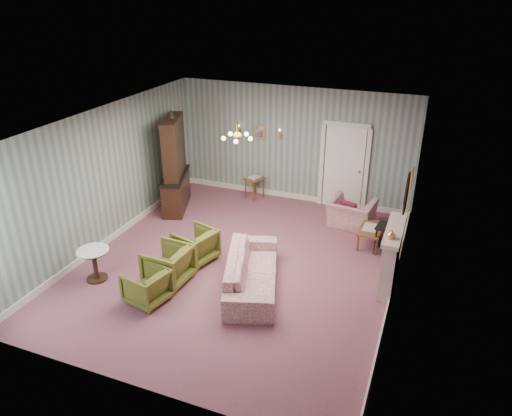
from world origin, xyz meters
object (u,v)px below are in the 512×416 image
at_px(wingback_chair, 352,209).
at_px(dresser, 174,162).
at_px(olive_chair_c, 196,244).
at_px(coffee_table, 370,236).
at_px(olive_chair_a, 147,285).
at_px(pedestal_table, 95,265).
at_px(fireplace, 391,256).
at_px(side_table_black, 386,240).
at_px(sofa_chintz, 252,266).
at_px(olive_chair_b, 168,263).

relative_size(wingback_chair, dresser, 0.41).
distance_m(olive_chair_c, coffee_table, 3.71).
bearing_deg(olive_chair_a, wingback_chair, 158.89).
height_order(olive_chair_a, olive_chair_c, olive_chair_c).
xyz_separation_m(olive_chair_a, pedestal_table, (-1.29, 0.24, -0.02)).
distance_m(dresser, fireplace, 5.59).
bearing_deg(olive_chair_a, side_table_black, 143.56).
xyz_separation_m(olive_chair_c, coffee_table, (3.19, 1.88, -0.16)).
bearing_deg(olive_chair_c, wingback_chair, 151.65).
distance_m(sofa_chintz, coffee_table, 2.96).
bearing_deg(coffee_table, dresser, 178.12).
distance_m(sofa_chintz, pedestal_table, 2.97).
height_order(olive_chair_b, fireplace, fireplace).
height_order(olive_chair_a, dresser, dresser).
xyz_separation_m(fireplace, side_table_black, (-0.21, 1.10, -0.26)).
bearing_deg(side_table_black, dresser, 175.81).
xyz_separation_m(olive_chair_a, fireplace, (3.88, 2.13, 0.24)).
xyz_separation_m(dresser, coffee_table, (4.80, -0.16, -1.00)).
height_order(fireplace, pedestal_table, fireplace).
height_order(wingback_chair, pedestal_table, wingback_chair).
bearing_deg(pedestal_table, side_table_black, 31.10).
bearing_deg(side_table_black, olive_chair_b, -145.22).
xyz_separation_m(wingback_chair, fireplace, (1.12, -2.07, 0.14)).
xyz_separation_m(dresser, side_table_black, (5.15, -0.38, -0.90)).
bearing_deg(wingback_chair, fireplace, 125.55).
relative_size(olive_chair_a, olive_chair_b, 0.87).
xyz_separation_m(olive_chair_b, sofa_chintz, (1.53, 0.40, 0.05)).
bearing_deg(coffee_table, side_table_black, -32.54).
bearing_deg(dresser, pedestal_table, -106.80).
relative_size(sofa_chintz, fireplace, 1.62).
bearing_deg(sofa_chintz, pedestal_table, 88.73).
xyz_separation_m(sofa_chintz, side_table_black, (2.12, 2.14, -0.13)).
bearing_deg(coffee_table, sofa_chintz, -126.98).
distance_m(olive_chair_a, fireplace, 4.43).
bearing_deg(olive_chair_b, sofa_chintz, 107.98).
bearing_deg(fireplace, coffee_table, 112.77).
relative_size(fireplace, side_table_black, 2.22).
xyz_separation_m(olive_chair_a, sofa_chintz, (1.55, 1.09, 0.10)).
relative_size(dresser, fireplace, 1.73).
distance_m(coffee_table, side_table_black, 0.42).
relative_size(wingback_chair, pedestal_table, 1.55).
bearing_deg(wingback_chair, dresser, 14.96).
bearing_deg(dresser, olive_chair_c, -71.67).
height_order(olive_chair_b, pedestal_table, olive_chair_b).
relative_size(olive_chair_c, sofa_chintz, 0.33).
bearing_deg(olive_chair_c, olive_chair_a, 11.68).
relative_size(olive_chair_a, side_table_black, 1.09).
bearing_deg(fireplace, olive_chair_c, -171.46).
bearing_deg(olive_chair_b, pedestal_table, -67.34).
bearing_deg(fireplace, side_table_black, 100.80).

